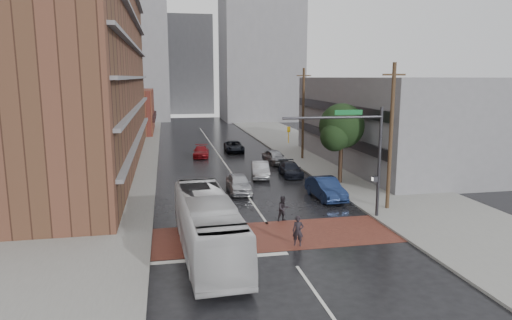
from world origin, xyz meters
name	(u,v)px	position (x,y,z in m)	size (l,w,h in m)	color
ground	(277,238)	(0.00, 0.00, 0.00)	(160.00, 160.00, 0.00)	black
crosswalk	(275,235)	(0.00, 0.50, 0.01)	(14.00, 5.00, 0.02)	brown
sidewalk_west	(114,164)	(-11.50, 25.00, 0.07)	(9.00, 90.00, 0.15)	gray
sidewalk_east	(322,156)	(11.50, 25.00, 0.07)	(9.00, 90.00, 0.15)	gray
apartment_block	(78,25)	(-14.00, 24.00, 14.00)	(10.00, 44.00, 28.00)	brown
storefront_west	(128,111)	(-12.00, 54.00, 3.50)	(8.00, 16.00, 7.00)	brown
building_east	(385,121)	(16.50, 20.00, 4.50)	(11.00, 26.00, 9.00)	gray
distant_tower_west	(124,43)	(-14.00, 78.00, 16.00)	(18.00, 16.00, 32.00)	gray
distant_tower_east	(260,33)	(14.00, 72.00, 18.00)	(16.00, 14.00, 36.00)	gray
distant_tower_center	(188,65)	(0.00, 95.00, 12.00)	(12.00, 10.00, 24.00)	gray
street_tree	(342,129)	(8.52, 12.03, 4.73)	(4.20, 4.10, 6.90)	#332319
signal_mast	(359,147)	(5.85, 2.50, 4.73)	(6.50, 0.30, 7.20)	#2D2D33
utility_pole_near	(391,136)	(8.80, 4.00, 5.14)	(1.60, 0.26, 10.00)	#473321
utility_pole_far	(303,113)	(8.80, 24.00, 5.14)	(1.60, 0.26, 10.00)	#473321
transit_bus	(208,226)	(-4.06, -1.56, 1.53)	(2.57, 10.97, 3.06)	silver
pedestrian_a	(298,231)	(0.82, -1.33, 0.83)	(0.61, 0.40, 1.66)	black
pedestrian_b	(283,209)	(1.14, 3.00, 0.81)	(0.78, 0.61, 1.61)	black
car_travel_a	(239,183)	(-0.49, 10.77, 0.75)	(1.77, 4.39, 1.50)	#B1B3B9
car_travel_b	(260,170)	(2.30, 15.81, 0.72)	(1.51, 4.34, 1.43)	#ADAFB5
car_travel_c	(201,152)	(-2.15, 27.83, 0.62)	(1.74, 4.27, 1.24)	maroon
suv_travel	(234,147)	(2.10, 30.62, 0.66)	(2.19, 4.75, 1.32)	black
car_parked_near	(326,188)	(5.64, 7.65, 0.80)	(1.69, 4.85, 1.60)	#142349
car_parked_mid	(290,169)	(5.20, 15.98, 0.62)	(1.75, 4.30, 1.25)	black
car_parked_far	(275,157)	(5.20, 22.11, 0.73)	(1.73, 4.29, 1.46)	#9B9DA2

